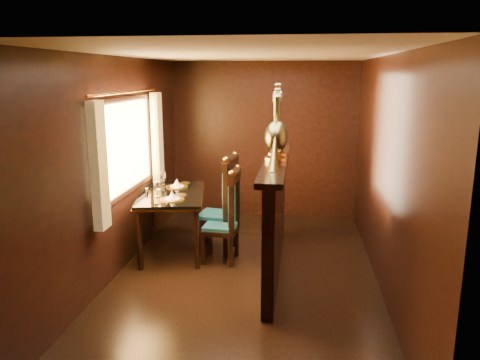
{
  "coord_description": "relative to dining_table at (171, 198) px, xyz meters",
  "views": [
    {
      "loc": [
        0.6,
        -5.03,
        2.3
      ],
      "look_at": [
        -0.09,
        0.19,
        1.1
      ],
      "focal_mm": 35.0,
      "sensor_mm": 36.0,
      "label": 1
    }
  ],
  "objects": [
    {
      "name": "ground",
      "position": [
        1.05,
        -0.67,
        -0.72
      ],
      "size": [
        5.0,
        5.0,
        0.0
      ],
      "primitive_type": "plane",
      "color": "black",
      "rests_on": "ground"
    },
    {
      "name": "room_shell",
      "position": [
        0.97,
        -0.66,
        0.86
      ],
      "size": [
        3.04,
        5.04,
        2.52
      ],
      "color": "black",
      "rests_on": "ground"
    },
    {
      "name": "partition",
      "position": [
        1.38,
        -0.37,
        -0.01
      ],
      "size": [
        0.26,
        2.7,
        1.36
      ],
      "color": "black",
      "rests_on": "ground"
    },
    {
      "name": "dining_table",
      "position": [
        0.0,
        0.0,
        0.0
      ],
      "size": [
        1.06,
        1.48,
        1.0
      ],
      "rotation": [
        0.0,
        0.0,
        0.19
      ],
      "color": "black",
      "rests_on": "ground"
    },
    {
      "name": "chair_left",
      "position": [
        0.8,
        -0.25,
        -0.1
      ],
      "size": [
        0.46,
        0.48,
        1.2
      ],
      "rotation": [
        0.0,
        0.0,
        -0.06
      ],
      "color": "black",
      "rests_on": "ground"
    },
    {
      "name": "chair_right",
      "position": [
        0.69,
        0.07,
        -0.04
      ],
      "size": [
        0.54,
        0.56,
        1.31
      ],
      "rotation": [
        0.0,
        0.0,
        -0.15
      ],
      "color": "black",
      "rests_on": "ground"
    },
    {
      "name": "peacock_left",
      "position": [
        1.38,
        -0.6,
        1.06
      ],
      "size": [
        0.26,
        0.71,
        0.84
      ],
      "primitive_type": null,
      "color": "#174737",
      "rests_on": "partition"
    },
    {
      "name": "peacock_right",
      "position": [
        1.38,
        -0.26,
        1.03
      ],
      "size": [
        0.25,
        0.66,
        0.79
      ],
      "primitive_type": null,
      "color": "#174737",
      "rests_on": "partition"
    }
  ]
}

